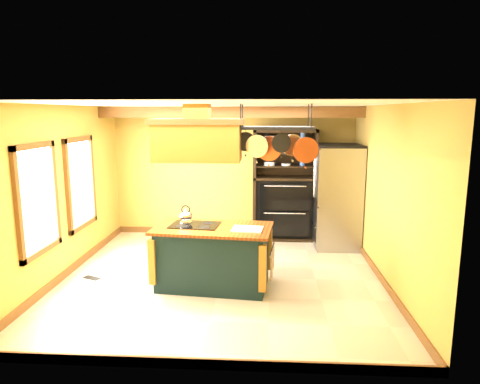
# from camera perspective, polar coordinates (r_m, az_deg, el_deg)

# --- Properties ---
(floor) EXTENTS (5.00, 5.00, 0.00)m
(floor) POSITION_cam_1_polar(r_m,az_deg,el_deg) (6.95, -2.43, -11.27)
(floor) COLOR beige
(floor) RESTS_ON ground
(ceiling) EXTENTS (5.00, 5.00, 0.00)m
(ceiling) POSITION_cam_1_polar(r_m,az_deg,el_deg) (6.46, -2.62, 11.57)
(ceiling) COLOR white
(ceiling) RESTS_ON wall_back
(wall_back) EXTENTS (5.00, 0.02, 2.70)m
(wall_back) POSITION_cam_1_polar(r_m,az_deg,el_deg) (9.03, -0.90, 2.70)
(wall_back) COLOR #BF9446
(wall_back) RESTS_ON floor
(wall_front) EXTENTS (5.00, 0.02, 2.70)m
(wall_front) POSITION_cam_1_polar(r_m,az_deg,el_deg) (4.17, -6.06, -6.73)
(wall_front) COLOR #BF9446
(wall_front) RESTS_ON floor
(wall_left) EXTENTS (0.02, 5.00, 2.70)m
(wall_left) POSITION_cam_1_polar(r_m,az_deg,el_deg) (7.27, -22.53, -0.04)
(wall_left) COLOR #BF9446
(wall_left) RESTS_ON floor
(wall_right) EXTENTS (0.02, 5.00, 2.70)m
(wall_right) POSITION_cam_1_polar(r_m,az_deg,el_deg) (6.79, 18.96, -0.49)
(wall_right) COLOR #BF9446
(wall_right) RESTS_ON floor
(ceiling_beam) EXTENTS (5.00, 0.15, 0.20)m
(ceiling_beam) POSITION_cam_1_polar(r_m,az_deg,el_deg) (8.15, -1.35, 10.59)
(ceiling_beam) COLOR brown
(ceiling_beam) RESTS_ON ceiling
(window_near) EXTENTS (0.06, 1.06, 1.56)m
(window_near) POSITION_cam_1_polar(r_m,az_deg,el_deg) (6.54, -25.31, -0.89)
(window_near) COLOR brown
(window_near) RESTS_ON wall_left
(window_far) EXTENTS (0.06, 1.06, 1.56)m
(window_far) POSITION_cam_1_polar(r_m,az_deg,el_deg) (7.78, -20.43, 1.13)
(window_far) COLOR brown
(window_far) RESTS_ON wall_left
(kitchen_island) EXTENTS (1.81, 1.13, 1.11)m
(kitchen_island) POSITION_cam_1_polar(r_m,az_deg,el_deg) (6.48, -3.61, -8.51)
(kitchen_island) COLOR black
(kitchen_island) RESTS_ON floor
(range_hood) EXTENTS (1.30, 0.73, 0.80)m
(range_hood) POSITION_cam_1_polar(r_m,az_deg,el_deg) (6.16, -5.64, 7.20)
(range_hood) COLOR #AF7E2B
(range_hood) RESTS_ON ceiling
(pot_rack) EXTENTS (1.16, 0.53, 0.81)m
(pot_rack) POSITION_cam_1_polar(r_m,az_deg,el_deg) (6.09, 4.86, 7.33)
(pot_rack) COLOR black
(pot_rack) RESTS_ON ceiling
(refrigerator) EXTENTS (0.84, 1.00, 1.95)m
(refrigerator) POSITION_cam_1_polar(r_m,az_deg,el_deg) (8.50, 12.74, -0.79)
(refrigerator) COLOR #94969C
(refrigerator) RESTS_ON floor
(hutch) EXTENTS (1.28, 0.58, 2.26)m
(hutch) POSITION_cam_1_polar(r_m,az_deg,el_deg) (8.85, 5.90, -0.63)
(hutch) COLOR black
(hutch) RESTS_ON floor
(floor_register) EXTENTS (0.30, 0.22, 0.01)m
(floor_register) POSITION_cam_1_polar(r_m,az_deg,el_deg) (7.29, -19.15, -10.77)
(floor_register) COLOR black
(floor_register) RESTS_ON floor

